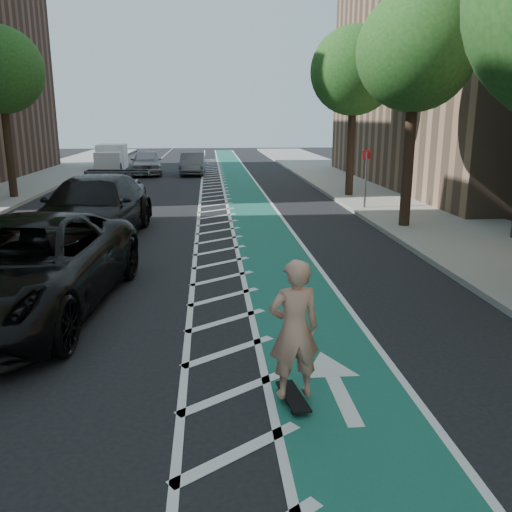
{
  "coord_description": "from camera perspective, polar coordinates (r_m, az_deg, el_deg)",
  "views": [
    {
      "loc": [
        1.23,
        -9.66,
        3.76
      ],
      "look_at": [
        2.12,
        0.64,
        1.1
      ],
      "focal_mm": 38.0,
      "sensor_mm": 36.0,
      "label": 1
    }
  ],
  "objects": [
    {
      "name": "tree_r_d",
      "position": [
        26.59,
        10.12,
        18.54
      ],
      "size": [
        4.2,
        4.2,
        7.9
      ],
      "color": "#382619",
      "rests_on": "ground"
    },
    {
      "name": "car_grey",
      "position": [
        37.19,
        -6.69,
        9.63
      ],
      "size": [
        1.62,
        4.44,
        1.45
      ],
      "primitive_type": "imported",
      "rotation": [
        0.0,
        0.0,
        -0.02
      ],
      "color": "#58585D",
      "rests_on": "ground"
    },
    {
      "name": "buffer_strip",
      "position": [
        20.02,
        -4.1,
        3.57
      ],
      "size": [
        1.4,
        90.0,
        0.01
      ],
      "primitive_type": "cube",
      "color": "silver",
      "rests_on": "ground"
    },
    {
      "name": "skateboarder",
      "position": [
        7.15,
        4.04,
        -7.71
      ],
      "size": [
        0.75,
        0.55,
        1.9
      ],
      "primitive_type": "imported",
      "rotation": [
        0.0,
        0.0,
        3.29
      ],
      "color": "tan",
      "rests_on": "skateboard"
    },
    {
      "name": "curb_right",
      "position": [
        20.83,
        11.38,
        3.96
      ],
      "size": [
        0.12,
        90.0,
        0.16
      ],
      "primitive_type": "cube",
      "color": "gray",
      "rests_on": "ground"
    },
    {
      "name": "suv_near",
      "position": [
        11.36,
        -23.27,
        -1.14
      ],
      "size": [
        3.8,
        7.05,
        1.88
      ],
      "primitive_type": "imported",
      "rotation": [
        0.0,
        0.0,
        -0.1
      ],
      "color": "black",
      "rests_on": "ground"
    },
    {
      "name": "barrel_a",
      "position": [
        13.54,
        -19.46,
        -0.75
      ],
      "size": [
        0.63,
        0.63,
        0.86
      ],
      "color": "#E5540C",
      "rests_on": "ground"
    },
    {
      "name": "bike_lane",
      "position": [
        20.1,
        0.19,
        3.65
      ],
      "size": [
        2.0,
        90.0,
        0.01
      ],
      "primitive_type": "cube",
      "color": "#16503C",
      "rests_on": "ground"
    },
    {
      "name": "skateboard",
      "position": [
        7.57,
        3.91,
        -14.54
      ],
      "size": [
        0.37,
        0.9,
        0.12
      ],
      "rotation": [
        0.0,
        0.0,
        0.15
      ],
      "color": "black",
      "rests_on": "ground"
    },
    {
      "name": "suv_far",
      "position": [
        17.76,
        -16.73,
        4.8
      ],
      "size": [
        3.34,
        6.96,
        1.96
      ],
      "primitive_type": "imported",
      "rotation": [
        0.0,
        0.0,
        -0.09
      ],
      "color": "black",
      "rests_on": "ground"
    },
    {
      "name": "barrel_c",
      "position": [
        24.95,
        -17.11,
        6.1
      ],
      "size": [
        0.66,
        0.66,
        0.9
      ],
      "color": "#FF610D",
      "rests_on": "ground"
    },
    {
      "name": "ground",
      "position": [
        10.44,
        -11.47,
        -6.98
      ],
      "size": [
        120.0,
        120.0,
        0.0
      ],
      "primitive_type": "plane",
      "color": "black",
      "rests_on": "ground"
    },
    {
      "name": "barrel_b",
      "position": [
        24.38,
        -16.42,
        5.94
      ],
      "size": [
        0.64,
        0.64,
        0.88
      ],
      "color": "orange",
      "rests_on": "ground"
    },
    {
      "name": "sign_post",
      "position": [
        22.71,
        11.48,
        8.04
      ],
      "size": [
        0.35,
        0.08,
        2.47
      ],
      "color": "#4C4C4C",
      "rests_on": "ground"
    },
    {
      "name": "box_truck",
      "position": [
        42.12,
        -14.99,
        9.94
      ],
      "size": [
        2.06,
        4.36,
        1.79
      ],
      "rotation": [
        0.0,
        0.0,
        0.03
      ],
      "color": "white",
      "rests_on": "ground"
    },
    {
      "name": "tree_r_c",
      "position": [
        18.99,
        16.67,
        19.93
      ],
      "size": [
        4.2,
        4.2,
        7.9
      ],
      "color": "#382619",
      "rests_on": "ground"
    },
    {
      "name": "sidewalk_right",
      "position": [
        21.65,
        17.63,
        3.93
      ],
      "size": [
        5.0,
        90.0,
        0.15
      ],
      "primitive_type": "cube",
      "color": "gray",
      "rests_on": "ground"
    },
    {
      "name": "car_silver",
      "position": [
        37.5,
        -11.47,
        9.65
      ],
      "size": [
        2.45,
        5.07,
        1.67
      ],
      "primitive_type": "imported",
      "rotation": [
        0.0,
        0.0,
        0.1
      ],
      "color": "#98979C",
      "rests_on": "ground"
    }
  ]
}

